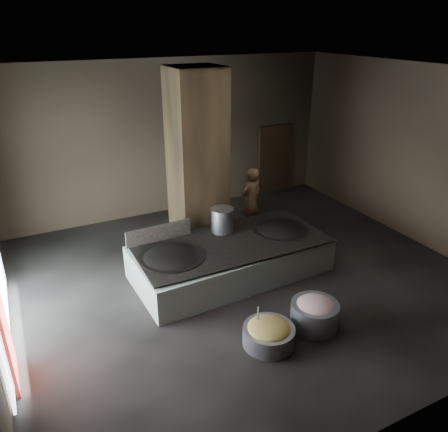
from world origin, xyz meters
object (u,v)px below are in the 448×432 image
wok_left (172,260)px  meat_basin (314,315)px  hearth_platform (231,258)px  stock_pot (222,220)px  cook (251,200)px  wok_right (280,232)px  veg_basin (269,336)px

wok_left → meat_basin: (2.00, -2.39, -0.50)m
hearth_platform → stock_pot: bearing=82.4°
cook → wok_right: bearing=68.1°
veg_basin → meat_basin: bearing=2.7°
wok_left → cook: cook is taller
wok_right → veg_basin: size_ratio=1.36×
wok_right → cook: bearing=84.4°
meat_basin → stock_pot: bearing=99.4°
stock_pot → cook: 1.92m
hearth_platform → cook: 2.39m
veg_basin → wok_right: bearing=53.7°
hearth_platform → wok_right: wok_right is taller
cook → veg_basin: (-2.03, -4.26, -0.74)m
cook → stock_pot: bearing=23.4°
hearth_platform → wok_left: 1.50m
wok_right → meat_basin: 2.66m
wok_left → veg_basin: wok_left is taller
wok_right → cook: size_ratio=0.71×
veg_basin → meat_basin: size_ratio=1.04×
wok_right → stock_pot: (-1.30, 0.50, 0.38)m
stock_pot → veg_basin: size_ratio=0.61×
stock_pot → cook: (1.47, 1.22, -0.21)m
cook → meat_basin: 4.37m
cook → meat_basin: cook is taller
hearth_platform → stock_pot: (0.05, 0.55, 0.75)m
cook → meat_basin: size_ratio=2.00×
stock_pot → meat_basin: bearing=-80.6°
hearth_platform → wok_right: bearing=-0.3°
hearth_platform → wok_left: size_ratio=3.17×
wok_left → cook: (2.97, 1.82, 0.17)m
cook → meat_basin: (-0.97, -4.21, -0.67)m
wok_left → meat_basin: bearing=-50.1°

